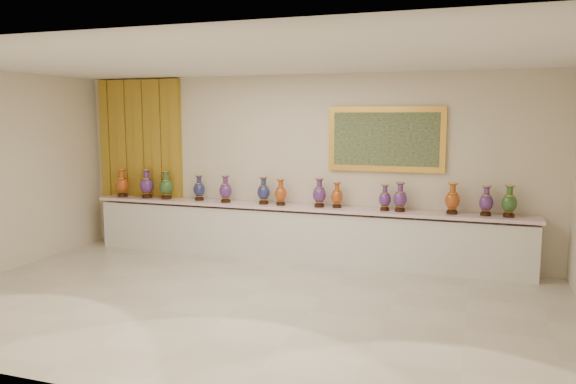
{
  "coord_description": "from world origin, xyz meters",
  "views": [
    {
      "loc": [
        2.74,
        -6.24,
        2.33
      ],
      "look_at": [
        0.02,
        1.7,
        1.2
      ],
      "focal_mm": 35.0,
      "sensor_mm": 36.0,
      "label": 1
    }
  ],
  "objects_px": {
    "vase_0": "(122,184)",
    "vase_2": "(166,186)",
    "counter": "(298,234)",
    "vase_1": "(147,185)"
  },
  "relations": [
    {
      "from": "counter",
      "to": "vase_2",
      "type": "height_order",
      "value": "vase_2"
    },
    {
      "from": "vase_1",
      "to": "vase_2",
      "type": "xyz_separation_m",
      "value": [
        0.39,
        -0.01,
        -0.01
      ]
    },
    {
      "from": "vase_0",
      "to": "vase_1",
      "type": "distance_m",
      "value": 0.49
    },
    {
      "from": "vase_1",
      "to": "vase_2",
      "type": "height_order",
      "value": "vase_1"
    },
    {
      "from": "vase_0",
      "to": "vase_2",
      "type": "bearing_deg",
      "value": 1.06
    },
    {
      "from": "vase_1",
      "to": "vase_2",
      "type": "distance_m",
      "value": 0.39
    },
    {
      "from": "vase_0",
      "to": "vase_1",
      "type": "height_order",
      "value": "vase_1"
    },
    {
      "from": "vase_2",
      "to": "counter",
      "type": "bearing_deg",
      "value": 0.97
    },
    {
      "from": "vase_1",
      "to": "vase_2",
      "type": "relative_size",
      "value": 1.03
    },
    {
      "from": "vase_1",
      "to": "vase_2",
      "type": "bearing_deg",
      "value": -1.29
    }
  ]
}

